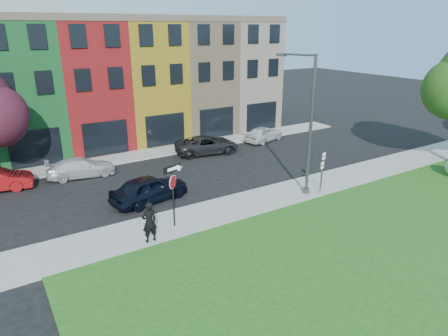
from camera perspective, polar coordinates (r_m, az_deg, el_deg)
ground at (r=21.33m, az=9.92°, el=-7.58°), size 120.00×120.00×0.00m
sidewalk_near at (r=24.54m, az=8.83°, el=-3.62°), size 40.00×3.00×0.12m
sidewalk_far at (r=32.07m, az=-12.29°, el=1.76°), size 40.00×2.40×0.12m
rowhouse_block at (r=36.94m, az=-15.50°, el=11.68°), size 30.00×10.12×10.00m
stop_sign at (r=19.57m, az=-7.33°, el=-2.23°), size 1.02×0.34×3.24m
man at (r=18.89m, az=-10.63°, el=-7.60°), size 0.80×0.59×1.98m
sedan_near at (r=23.49m, az=-10.62°, el=-2.90°), size 3.69×5.36×1.58m
parked_car_silver at (r=28.60m, az=-19.74°, el=0.07°), size 2.80×4.84×1.29m
parked_car_dark at (r=31.94m, az=-2.43°, el=3.34°), size 4.24×5.97×1.42m
parked_car_white at (r=35.53m, az=5.71°, el=4.89°), size 3.74×4.84×1.35m
street_lamp at (r=23.54m, az=11.82°, el=5.88°), size 1.20×2.45×8.14m
parking_sign_a at (r=24.43m, az=13.77°, el=-0.67°), size 0.31×0.12×2.05m
parking_sign_b at (r=25.07m, az=13.95°, el=0.36°), size 0.32×0.11×2.45m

